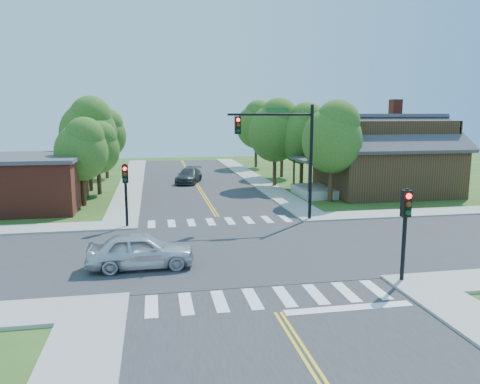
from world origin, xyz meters
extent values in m
plane|color=#314A17|center=(0.00, 0.00, 0.00)|extent=(100.00, 100.00, 0.00)
cube|color=#2D2D30|center=(0.00, 0.00, 0.02)|extent=(10.00, 90.00, 0.04)
cube|color=#2D2D30|center=(0.00, 0.00, 0.03)|extent=(90.00, 10.00, 0.04)
cube|color=#2D2D30|center=(0.00, 0.00, 0.00)|extent=(10.20, 10.20, 0.06)
cube|color=#9E9B93|center=(6.10, 25.00, 0.07)|extent=(2.20, 40.00, 0.14)
cube|color=#9E9B93|center=(-6.10, 25.00, 0.07)|extent=(2.20, 40.00, 0.14)
cube|color=white|center=(-4.20, 6.20, 0.05)|extent=(0.45, 2.00, 0.01)
cube|color=white|center=(-3.00, 6.20, 0.05)|extent=(0.45, 2.00, 0.01)
cube|color=white|center=(-1.80, 6.20, 0.05)|extent=(0.45, 2.00, 0.01)
cube|color=white|center=(-0.60, 6.20, 0.05)|extent=(0.45, 2.00, 0.01)
cube|color=white|center=(0.60, 6.20, 0.05)|extent=(0.45, 2.00, 0.01)
cube|color=white|center=(1.80, 6.20, 0.05)|extent=(0.45, 2.00, 0.01)
cube|color=white|center=(3.00, 6.20, 0.05)|extent=(0.45, 2.00, 0.01)
cube|color=white|center=(4.20, 6.20, 0.05)|extent=(0.45, 2.00, 0.01)
cube|color=white|center=(-4.20, -6.20, 0.05)|extent=(0.45, 2.00, 0.01)
cube|color=white|center=(-3.00, -6.20, 0.05)|extent=(0.45, 2.00, 0.01)
cube|color=white|center=(-1.80, -6.20, 0.05)|extent=(0.45, 2.00, 0.01)
cube|color=white|center=(-0.60, -6.20, 0.05)|extent=(0.45, 2.00, 0.01)
cube|color=white|center=(0.60, -6.20, 0.05)|extent=(0.45, 2.00, 0.01)
cube|color=white|center=(1.80, -6.20, 0.05)|extent=(0.45, 2.00, 0.01)
cube|color=white|center=(3.00, -6.20, 0.05)|extent=(0.45, 2.00, 0.01)
cube|color=white|center=(4.20, -6.20, 0.05)|extent=(0.45, 2.00, 0.01)
cube|color=yellow|center=(-0.10, 26.25, 0.05)|extent=(0.10, 37.50, 0.01)
cube|color=yellow|center=(0.10, 26.25, 0.05)|extent=(0.10, 37.50, 0.01)
cube|color=white|center=(2.50, -7.60, 0.00)|extent=(4.60, 0.45, 0.09)
cylinder|color=black|center=(5.60, 5.60, 3.60)|extent=(0.20, 0.20, 7.20)
cylinder|color=black|center=(3.00, 5.60, 6.60)|extent=(5.20, 0.14, 0.14)
cube|color=#19591E|center=(3.40, 5.55, 6.85)|extent=(1.40, 0.04, 0.30)
cube|color=black|center=(1.00, 5.60, 5.98)|extent=(0.34, 0.28, 1.05)
sphere|color=#FF0C0C|center=(1.00, 5.43, 6.29)|extent=(0.22, 0.22, 0.22)
sphere|color=#3F2605|center=(1.00, 5.43, 5.97)|extent=(0.22, 0.22, 0.22)
sphere|color=#05330F|center=(1.00, 5.43, 5.65)|extent=(0.22, 0.22, 0.22)
cylinder|color=black|center=(5.60, -5.60, 1.90)|extent=(0.16, 0.16, 3.80)
cube|color=black|center=(5.60, -5.60, 3.23)|extent=(0.34, 0.28, 1.05)
sphere|color=#FF0C0C|center=(5.60, -5.77, 3.54)|extent=(0.22, 0.22, 0.22)
sphere|color=#3F2605|center=(5.60, -5.77, 3.22)|extent=(0.22, 0.22, 0.22)
sphere|color=#05330F|center=(5.60, -5.77, 2.90)|extent=(0.22, 0.22, 0.22)
cylinder|color=black|center=(-5.60, 5.60, 1.90)|extent=(0.16, 0.16, 3.80)
cube|color=black|center=(-5.60, 5.60, 3.23)|extent=(0.34, 0.28, 1.05)
sphere|color=#FF0C0C|center=(-5.60, 5.43, 3.54)|extent=(0.22, 0.22, 0.22)
sphere|color=#3F2605|center=(-5.60, 5.43, 3.22)|extent=(0.22, 0.22, 0.22)
sphere|color=#05330F|center=(-5.60, 5.43, 2.90)|extent=(0.22, 0.22, 0.22)
cube|color=#352112|center=(15.20, 14.20, 2.00)|extent=(10.00, 8.00, 4.00)
cube|color=#9E9B93|center=(8.90, 14.20, 0.35)|extent=(2.60, 4.50, 0.70)
cylinder|color=#352112|center=(7.80, 12.20, 1.60)|extent=(0.18, 0.18, 2.50)
cylinder|color=#352112|center=(7.80, 16.20, 1.60)|extent=(0.18, 0.18, 2.50)
cube|color=#38383D|center=(8.90, 14.20, 2.95)|extent=(2.80, 4.80, 0.18)
cube|color=maroon|center=(17.70, 17.70, 3.55)|extent=(0.90, 0.90, 7.11)
cube|color=maroon|center=(-14.20, 13.20, 1.75)|extent=(10.00, 8.00, 3.50)
cube|color=#38383D|center=(-14.20, 13.20, 3.60)|extent=(10.40, 8.40, 0.25)
cylinder|color=#382314|center=(9.22, 11.36, 1.43)|extent=(0.34, 0.34, 2.87)
ellipsoid|color=#2B5A1A|center=(9.22, 11.36, 4.68)|extent=(4.53, 4.30, 4.98)
sphere|color=#2B5A1A|center=(9.52, 11.16, 6.04)|extent=(3.32, 3.32, 3.32)
cylinder|color=#382314|center=(9.12, 18.20, 1.43)|extent=(0.34, 0.34, 2.86)
ellipsoid|color=#2B5A1A|center=(9.12, 18.20, 4.66)|extent=(4.51, 4.29, 4.96)
sphere|color=#2B5A1A|center=(9.42, 18.00, 6.02)|extent=(3.31, 3.31, 3.31)
cylinder|color=#382314|center=(9.35, 25.60, 1.40)|extent=(0.34, 0.34, 2.80)
ellipsoid|color=#2B5A1A|center=(9.35, 25.60, 4.57)|extent=(4.42, 4.20, 4.87)
sphere|color=#2B5A1A|center=(9.65, 25.40, 5.90)|extent=(3.24, 3.24, 3.24)
cylinder|color=#382314|center=(8.65, 35.02, 1.55)|extent=(0.34, 0.34, 3.10)
ellipsoid|color=#2B5A1A|center=(8.65, 35.02, 5.06)|extent=(4.89, 4.65, 5.38)
sphere|color=#2B5A1A|center=(8.95, 34.82, 6.52)|extent=(3.59, 3.59, 3.59)
cylinder|color=#382314|center=(-9.05, 13.28, 1.20)|extent=(0.34, 0.34, 2.40)
ellipsoid|color=#2B5A1A|center=(-9.05, 13.28, 3.91)|extent=(3.79, 3.60, 4.16)
sphere|color=#2B5A1A|center=(-8.75, 13.08, 5.05)|extent=(2.78, 2.78, 2.78)
cylinder|color=#382314|center=(-9.38, 20.05, 1.52)|extent=(0.34, 0.34, 3.04)
ellipsoid|color=#2B5A1A|center=(-9.38, 20.05, 4.96)|extent=(4.80, 4.56, 5.28)
sphere|color=#2B5A1A|center=(-9.08, 19.85, 6.40)|extent=(3.52, 3.52, 3.52)
cylinder|color=#382314|center=(-8.74, 28.14, 1.34)|extent=(0.34, 0.34, 2.68)
ellipsoid|color=#2B5A1A|center=(-8.74, 28.14, 4.37)|extent=(4.23, 4.02, 4.65)
sphere|color=#2B5A1A|center=(-8.44, 27.94, 5.64)|extent=(3.10, 3.10, 3.10)
cylinder|color=#382314|center=(-9.23, 36.53, 1.22)|extent=(0.34, 0.34, 2.45)
ellipsoid|color=#2B5A1A|center=(-9.23, 36.53, 3.99)|extent=(3.87, 3.67, 4.25)
sphere|color=#2B5A1A|center=(-8.93, 36.33, 5.15)|extent=(2.84, 2.84, 2.84)
cylinder|color=#382314|center=(6.90, 19.24, 1.50)|extent=(0.34, 0.34, 3.01)
ellipsoid|color=#2B5A1A|center=(6.90, 19.24, 4.91)|extent=(4.75, 4.51, 5.23)
sphere|color=#2B5A1A|center=(7.20, 19.04, 6.34)|extent=(3.48, 3.48, 3.48)
cylinder|color=#382314|center=(-8.46, 18.10, 1.13)|extent=(0.34, 0.34, 2.26)
ellipsoid|color=#2B5A1A|center=(-8.46, 18.10, 3.69)|extent=(3.57, 3.39, 3.93)
sphere|color=#2B5A1A|center=(-8.16, 17.90, 4.76)|extent=(2.62, 2.62, 2.62)
imported|color=silver|center=(-4.63, -1.93, 0.78)|extent=(1.88, 4.60, 1.56)
imported|color=#34383A|center=(-0.64, 22.92, 0.69)|extent=(4.54, 5.83, 1.39)
camera|label=1|loc=(-3.99, -21.88, 6.67)|focal=35.00mm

